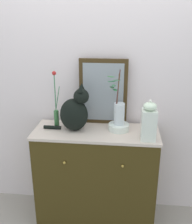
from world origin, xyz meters
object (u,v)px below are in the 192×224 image
object	(u,v)px
sideboard	(96,176)
vase_glass_clear	(119,112)
mirror_leaning	(103,92)
cat_sitting	(75,112)
jar_lidded_porcelain	(149,122)
vase_slim_green	(56,111)
bowl_porcelain	(119,127)

from	to	relation	value
sideboard	vase_glass_clear	xyz separation A→B (m)	(0.20, 0.04, 0.65)
mirror_leaning	vase_glass_clear	bearing A→B (deg)	-44.79
cat_sitting	jar_lidded_porcelain	xyz separation A→B (m)	(0.63, -0.12, -0.02)
jar_lidded_porcelain	vase_slim_green	bearing A→B (deg)	167.67
jar_lidded_porcelain	mirror_leaning	bearing A→B (deg)	141.90
bowl_porcelain	vase_glass_clear	world-z (taller)	vase_glass_clear
sideboard	vase_glass_clear	distance (m)	0.68
mirror_leaning	jar_lidded_porcelain	size ratio (longest dim) A/B	1.75
mirror_leaning	jar_lidded_porcelain	bearing A→B (deg)	-38.10
cat_sitting	vase_slim_green	xyz separation A→B (m)	(-0.18, 0.06, -0.03)
sideboard	bowl_porcelain	world-z (taller)	bowl_porcelain
sideboard	cat_sitting	bearing A→B (deg)	179.88
jar_lidded_porcelain	bowl_porcelain	bearing A→B (deg)	146.52
cat_sitting	sideboard	bearing A→B (deg)	-0.12
sideboard	bowl_porcelain	distance (m)	0.54
bowl_porcelain	vase_glass_clear	xyz separation A→B (m)	(-0.00, 0.00, 0.14)
cat_sitting	vase_glass_clear	distance (m)	0.38
sideboard	vase_glass_clear	world-z (taller)	vase_glass_clear
mirror_leaning	cat_sitting	world-z (taller)	mirror_leaning
sideboard	bowl_porcelain	xyz separation A→B (m)	(0.20, 0.04, 0.50)
cat_sitting	vase_slim_green	size ratio (longest dim) A/B	0.82
bowl_porcelain	jar_lidded_porcelain	distance (m)	0.32
sideboard	vase_glass_clear	bearing A→B (deg)	12.51
vase_slim_green	sideboard	bearing A→B (deg)	-8.93
bowl_porcelain	sideboard	bearing A→B (deg)	-168.04
vase_glass_clear	sideboard	bearing A→B (deg)	-167.49
cat_sitting	jar_lidded_porcelain	distance (m)	0.64
cat_sitting	bowl_porcelain	bearing A→B (deg)	6.21
vase_slim_green	jar_lidded_porcelain	size ratio (longest dim) A/B	1.49
mirror_leaning	jar_lidded_porcelain	xyz separation A→B (m)	(0.40, -0.31, -0.15)
cat_sitting	vase_glass_clear	world-z (taller)	vase_glass_clear
sideboard	mirror_leaning	size ratio (longest dim) A/B	1.84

